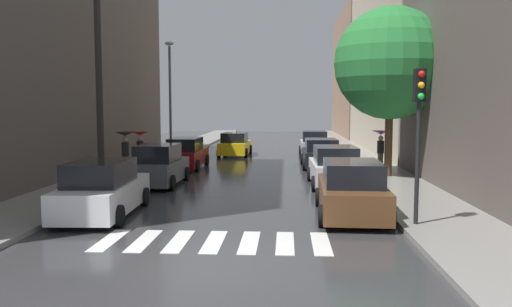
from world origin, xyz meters
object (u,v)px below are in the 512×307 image
parked_car_right_second (335,168)px  lamp_post_left (170,92)px  parked_car_right_fourth (314,144)px  street_tree_right (390,63)px  pedestrian_foreground (140,142)px  pedestrian_by_kerb (381,142)px  parked_car_left_nearest (103,190)px  parked_car_right_third (321,154)px  parked_car_right_nearest (352,191)px  parked_car_left_second (159,166)px  traffic_light_right_corner (419,112)px  parked_car_left_third (186,154)px  taxi_midroad (235,145)px  pedestrian_near_tree (125,143)px

parked_car_right_second → lamp_post_left: (-9.46, 10.21, 3.56)m
parked_car_right_fourth → street_tree_right: (2.90, -11.05, 4.61)m
pedestrian_foreground → parked_car_right_second: bearing=-81.4°
pedestrian_by_kerb → parked_car_left_nearest: bearing=-64.9°
pedestrian_by_kerb → parked_car_right_fourth: bearing=177.6°
lamp_post_left → pedestrian_foreground: bearing=-93.7°
parked_car_right_third → parked_car_right_nearest: bearing=179.8°
parked_car_left_nearest → parked_car_left_second: parked_car_left_second is taller
parked_car_right_second → parked_car_left_nearest: bearing=128.4°
traffic_light_right_corner → lamp_post_left: bearing=121.6°
traffic_light_right_corner → pedestrian_foreground: bearing=132.8°
parked_car_left_third → taxi_midroad: 7.81m
parked_car_left_nearest → street_tree_right: bearing=-52.3°
parked_car_left_second → traffic_light_right_corner: size_ratio=1.00×
parked_car_left_second → parked_car_right_third: (7.49, 6.91, -0.06)m
pedestrian_foreground → parked_car_left_nearest: bearing=-136.2°
parked_car_right_nearest → traffic_light_right_corner: 3.33m
parked_car_left_nearest → lamp_post_left: (-1.63, 16.67, 3.55)m
parked_car_right_nearest → parked_car_right_second: size_ratio=1.06×
taxi_midroad → traffic_light_right_corner: 22.61m
parked_car_right_third → pedestrian_near_tree: 10.72m
parked_car_right_second → parked_car_right_nearest: bearing=178.4°
parked_car_right_nearest → parked_car_right_second: bearing=1.2°
parked_car_left_nearest → pedestrian_by_kerb: 15.74m
pedestrian_foreground → traffic_light_right_corner: traffic_light_right_corner is taller
parked_car_left_second → pedestrian_near_tree: size_ratio=2.10×
parked_car_left_second → parked_car_right_fourth: bearing=-27.8°
lamp_post_left → parked_car_right_fourth: bearing=19.4°
pedestrian_foreground → pedestrian_by_kerb: (12.68, 0.48, 0.05)m
parked_car_left_third → parked_car_right_second: size_ratio=1.05×
parked_car_right_third → taxi_midroad: bearing=38.5°
pedestrian_by_kerb → lamp_post_left: bearing=-134.8°
parked_car_right_fourth → street_tree_right: 12.32m
parked_car_right_nearest → taxi_midroad: bearing=17.7°
taxi_midroad → pedestrian_by_kerb: (8.54, -8.52, 0.83)m
parked_car_right_nearest → pedestrian_by_kerb: size_ratio=2.33×
street_tree_right → traffic_light_right_corner: street_tree_right is taller
pedestrian_near_tree → parked_car_left_second: bearing=-109.6°
traffic_light_right_corner → parked_car_right_nearest: bearing=135.5°
parked_car_left_third → pedestrian_by_kerb: bearing=-94.6°
parked_car_left_second → parked_car_left_third: parked_car_left_second is taller
parked_car_right_third → pedestrian_foreground: 9.95m
parked_car_right_second → parked_car_right_fourth: (-0.16, 13.48, 0.01)m
parked_car_right_fourth → pedestrian_foreground: pedestrian_foreground is taller
parked_car_left_second → parked_car_right_third: size_ratio=0.99×
parked_car_left_second → pedestrian_near_tree: bearing=41.0°
parked_car_right_fourth → pedestrian_near_tree: size_ratio=2.11×
parked_car_right_fourth → lamp_post_left: bearing=109.8°
taxi_midroad → pedestrian_near_tree: (-4.33, -10.91, 0.86)m
parked_car_left_second → pedestrian_foreground: size_ratio=2.18×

